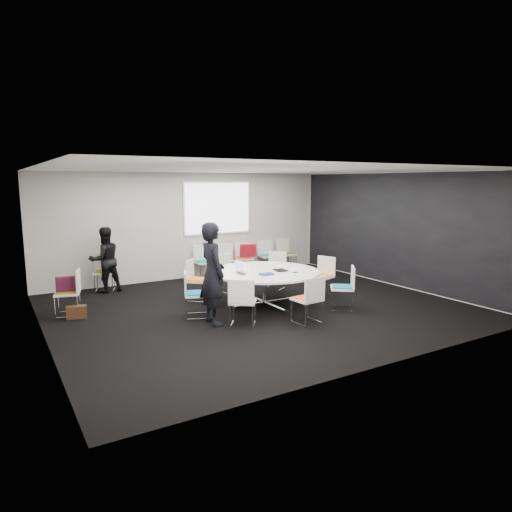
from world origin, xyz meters
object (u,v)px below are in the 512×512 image
chair_back_a (204,268)px  cup (259,265)px  chair_ring_b (274,277)px  brown_bag (77,312)px  chair_ring_g (307,308)px  chair_back_b (225,266)px  chair_person_back (105,279)px  laptop (243,273)px  chair_ring_c (229,280)px  chair_spare_left (69,301)px  person_back (105,260)px  chair_ring_d (198,288)px  person_main (213,274)px  chair_ring_f (243,311)px  chair_back_e (286,260)px  chair_ring_h (342,296)px  maroon_bag (67,284)px  chair_back_c (244,264)px  chair_ring_a (321,284)px  chair_back_d (268,262)px  conference_table (265,279)px  chair_ring_e (196,303)px

chair_back_a → cup: size_ratio=9.78×
chair_ring_b → brown_bag: 4.55m
chair_ring_g → chair_back_b: (0.61, 4.53, 0.00)m
chair_person_back → laptop: bearing=144.9°
chair_ring_c → chair_back_b: same height
chair_spare_left → person_back: bearing=-17.6°
chair_ring_b → chair_ring_d: size_ratio=1.00×
chair_ring_d → person_main: 1.85m
cup → person_back: bearing=137.8°
chair_back_a → person_back: 2.66m
chair_back_a → laptop: (-0.53, -3.09, 0.47)m
chair_ring_f → chair_back_e: 5.51m
chair_ring_h → brown_bag: size_ratio=2.44×
maroon_bag → brown_bag: size_ratio=1.11×
chair_ring_c → chair_person_back: size_ratio=1.00×
chair_ring_d → chair_back_c: size_ratio=1.00×
chair_ring_g → laptop: bearing=106.3°
person_back → laptop: bearing=117.4°
chair_ring_g → chair_back_e: (2.64, 4.53, 0.00)m
chair_ring_b → cup: bearing=95.9°
chair_ring_a → person_main: bearing=83.2°
chair_back_e → laptop: 4.46m
chair_back_d → cup: chair_back_d is taller
maroon_bag → chair_ring_c: bearing=2.1°
conference_table → chair_ring_d: bearing=134.3°
chair_ring_d → chair_back_a: (1.05, 2.01, 0.00)m
chair_ring_b → person_main: person_main is taller
chair_ring_b → cup: (-0.87, -0.71, 0.50)m
chair_back_d → cup: bearing=61.5°
chair_ring_c → chair_ring_h: same height
chair_back_c → laptop: bearing=80.4°
brown_bag → chair_ring_g: bearing=-34.4°
conference_table → person_main: 1.64m
chair_ring_b → person_back: person_back is taller
person_main → person_back: person_main is taller
chair_back_d → chair_person_back: same height
chair_ring_a → chair_back_a: 3.42m
chair_ring_b → chair_ring_f: same height
chair_back_e → person_main: (-4.14, -3.68, 0.65)m
chair_ring_f → chair_ring_e: bearing=155.7°
chair_ring_f → person_back: (-1.53, 3.85, 0.49)m
conference_table → person_back: 3.88m
conference_table → chair_ring_h: bearing=-42.5°
chair_person_back → person_back: size_ratio=0.58×
conference_table → cup: 0.48m
chair_ring_c → chair_ring_g: same height
chair_back_c → laptop: chair_back_c is taller
chair_back_c → conference_table: bearing=88.2°
chair_ring_c → laptop: bearing=60.7°
cup → maroon_bag: (-3.77, 0.89, -0.16)m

